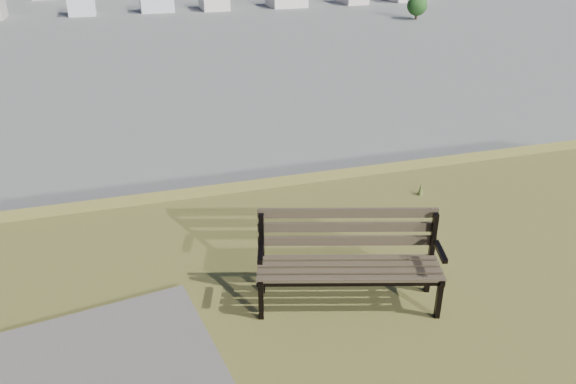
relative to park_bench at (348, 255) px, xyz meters
name	(u,v)px	position (x,y,z in m)	size (l,w,h in m)	color
park_bench	(348,255)	(0.00, 0.00, 0.00)	(1.82, 1.02, 0.91)	#3D3323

